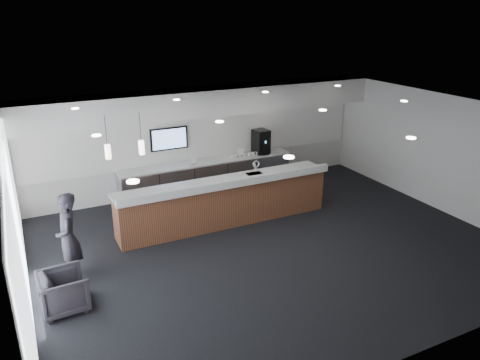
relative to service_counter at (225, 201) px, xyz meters
name	(u,v)px	position (x,y,z in m)	size (l,w,h in m)	color
ground	(271,246)	(0.40, -1.56, -0.57)	(10.00, 10.00, 0.00)	black
ceiling	(274,114)	(0.40, -1.56, 2.43)	(10.00, 8.00, 0.02)	black
back_wall	(202,139)	(0.40, 2.44, 0.93)	(10.00, 0.02, 3.00)	silver
left_wall	(15,230)	(-4.60, -1.56, 0.93)	(0.02, 8.00, 3.00)	silver
right_wall	(441,153)	(5.40, -1.56, 0.93)	(0.02, 8.00, 3.00)	silver
soffit_bulkhead	(207,101)	(0.40, 1.99, 2.08)	(10.00, 0.90, 0.70)	silver
alcove_panel	(202,136)	(0.40, 2.41, 1.03)	(9.80, 0.06, 1.40)	silver
window_blinds_wall	(17,230)	(-4.56, -1.56, 0.93)	(0.04, 7.36, 2.55)	silver
back_credenza	(208,176)	(0.40, 2.08, -0.10)	(5.06, 0.66, 0.95)	#919599
wall_tv	(169,139)	(-0.60, 2.35, 1.08)	(1.05, 0.08, 0.62)	black
pendant_left	(149,155)	(-2.00, -0.76, 1.68)	(0.12, 0.12, 0.30)	#FAE2C3
pendant_right	(114,159)	(-2.70, -0.76, 1.68)	(0.12, 0.12, 0.30)	#FAE2C3
ceiling_can_lights	(274,116)	(0.40, -1.56, 2.40)	(7.00, 5.00, 0.02)	white
service_counter	(225,201)	(0.00, 0.00, 0.00)	(5.37, 0.89, 1.49)	#4F2B1A
coffee_machine	(261,142)	(2.11, 2.07, 0.73)	(0.44, 0.55, 0.71)	black
info_sign_left	(194,160)	(-0.04, 1.96, 0.49)	(0.17, 0.02, 0.23)	white
info_sign_right	(241,152)	(1.43, 2.02, 0.50)	(0.18, 0.02, 0.25)	white
armchair	(64,291)	(-4.00, -1.96, -0.21)	(0.77, 0.79, 0.72)	black
lounge_guest	(69,238)	(-3.74, -1.04, 0.33)	(0.66, 0.43, 1.81)	black
cup_0	(261,152)	(2.08, 1.97, 0.42)	(0.10, 0.10, 0.10)	white
cup_1	(257,153)	(1.94, 1.97, 0.42)	(0.10, 0.10, 0.10)	white
cup_2	(253,154)	(1.80, 1.97, 0.42)	(0.10, 0.10, 0.10)	white
cup_3	(249,154)	(1.66, 1.97, 0.42)	(0.10, 0.10, 0.10)	white
cup_4	(244,155)	(1.52, 1.97, 0.42)	(0.10, 0.10, 0.10)	white
cup_5	(240,156)	(1.38, 1.97, 0.42)	(0.10, 0.10, 0.10)	white
cup_6	(236,156)	(1.24, 1.97, 0.42)	(0.10, 0.10, 0.10)	white
cup_7	(231,157)	(1.10, 1.97, 0.42)	(0.10, 0.10, 0.10)	white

